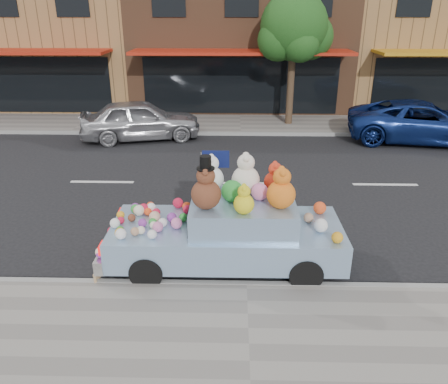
{
  "coord_description": "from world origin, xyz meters",
  "views": [
    {
      "loc": [
        -0.24,
        -11.44,
        4.61
      ],
      "look_at": [
        -0.44,
        -3.57,
        1.25
      ],
      "focal_mm": 35.0,
      "sensor_mm": 36.0,
      "label": 1
    }
  ],
  "objects_px": {
    "car_blue": "(423,122)",
    "art_car": "(228,227)",
    "car_silver": "(141,120)",
    "street_tree": "(294,32)"
  },
  "relations": [
    {
      "from": "car_silver",
      "to": "car_blue",
      "type": "height_order",
      "value": "car_silver"
    },
    {
      "from": "car_silver",
      "to": "car_blue",
      "type": "relative_size",
      "value": 0.83
    },
    {
      "from": "car_silver",
      "to": "art_car",
      "type": "height_order",
      "value": "art_car"
    },
    {
      "from": "street_tree",
      "to": "art_car",
      "type": "relative_size",
      "value": 1.16
    },
    {
      "from": "street_tree",
      "to": "car_blue",
      "type": "bearing_deg",
      "value": -25.78
    },
    {
      "from": "street_tree",
      "to": "car_blue",
      "type": "distance_m",
      "value": 5.89
    },
    {
      "from": "car_silver",
      "to": "car_blue",
      "type": "bearing_deg",
      "value": -103.34
    },
    {
      "from": "car_silver",
      "to": "car_blue",
      "type": "distance_m",
      "value": 10.34
    },
    {
      "from": "street_tree",
      "to": "car_blue",
      "type": "relative_size",
      "value": 0.99
    },
    {
      "from": "car_blue",
      "to": "art_car",
      "type": "xyz_separation_m",
      "value": [
        -6.96,
        -8.51,
        0.06
      ]
    }
  ]
}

